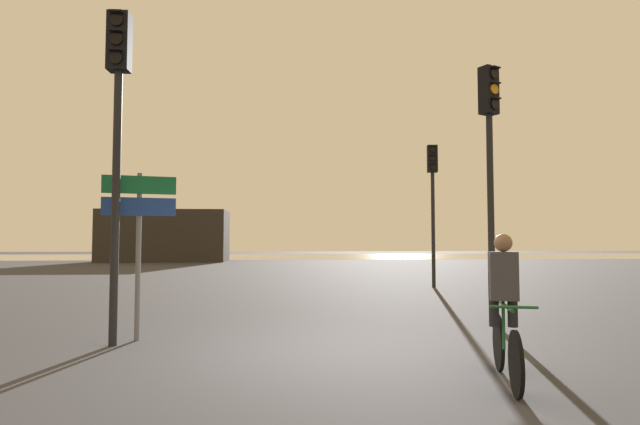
{
  "coord_description": "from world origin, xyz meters",
  "views": [
    {
      "loc": [
        -0.39,
        -6.78,
        1.55
      ],
      "look_at": [
        0.5,
        5.0,
        2.2
      ],
      "focal_mm": 28.0,
      "sensor_mm": 36.0,
      "label": 1
    }
  ],
  "objects_px": {
    "traffic_light_near_left": "(118,114)",
    "direction_sign_post": "(139,224)",
    "distant_building": "(165,236)",
    "traffic_light_far_right": "(433,189)",
    "traffic_light_near_right": "(490,145)",
    "cyclist": "(504,306)"
  },
  "relations": [
    {
      "from": "traffic_light_near_right",
      "to": "traffic_light_near_left",
      "type": "bearing_deg",
      "value": -14.78
    },
    {
      "from": "distant_building",
      "to": "traffic_light_near_left",
      "type": "height_order",
      "value": "traffic_light_near_left"
    },
    {
      "from": "traffic_light_far_right",
      "to": "direction_sign_post",
      "type": "xyz_separation_m",
      "value": [
        -7.18,
        -8.09,
        -1.45
      ]
    },
    {
      "from": "traffic_light_near_left",
      "to": "cyclist",
      "type": "xyz_separation_m",
      "value": [
        4.94,
        -2.21,
        -2.62
      ]
    },
    {
      "from": "distant_building",
      "to": "traffic_light_near_left",
      "type": "relative_size",
      "value": 1.75
    },
    {
      "from": "distant_building",
      "to": "traffic_light_near_right",
      "type": "height_order",
      "value": "traffic_light_near_right"
    },
    {
      "from": "traffic_light_near_left",
      "to": "direction_sign_post",
      "type": "distance_m",
      "value": 1.7
    },
    {
      "from": "traffic_light_far_right",
      "to": "traffic_light_near_left",
      "type": "height_order",
      "value": "traffic_light_near_left"
    },
    {
      "from": "traffic_light_far_right",
      "to": "direction_sign_post",
      "type": "distance_m",
      "value": 10.91
    },
    {
      "from": "distant_building",
      "to": "traffic_light_far_right",
      "type": "height_order",
      "value": "traffic_light_far_right"
    },
    {
      "from": "traffic_light_near_left",
      "to": "distant_building",
      "type": "bearing_deg",
      "value": -77.03
    },
    {
      "from": "direction_sign_post",
      "to": "cyclist",
      "type": "distance_m",
      "value": 5.44
    },
    {
      "from": "traffic_light_near_right",
      "to": "traffic_light_near_left",
      "type": "distance_m",
      "value": 6.5
    },
    {
      "from": "traffic_light_far_right",
      "to": "traffic_light_near_left",
      "type": "bearing_deg",
      "value": 55.16
    },
    {
      "from": "direction_sign_post",
      "to": "traffic_light_near_right",
      "type": "bearing_deg",
      "value": 176.59
    },
    {
      "from": "traffic_light_far_right",
      "to": "distant_building",
      "type": "bearing_deg",
      "value": -50.57
    },
    {
      "from": "distant_building",
      "to": "traffic_light_far_right",
      "type": "distance_m",
      "value": 24.58
    },
    {
      "from": "distant_building",
      "to": "traffic_light_near_right",
      "type": "relative_size",
      "value": 1.82
    },
    {
      "from": "traffic_light_far_right",
      "to": "direction_sign_post",
      "type": "height_order",
      "value": "traffic_light_far_right"
    },
    {
      "from": "traffic_light_far_right",
      "to": "traffic_light_near_right",
      "type": "bearing_deg",
      "value": 87.84
    },
    {
      "from": "traffic_light_far_right",
      "to": "cyclist",
      "type": "distance_m",
      "value": 11.21
    },
    {
      "from": "direction_sign_post",
      "to": "cyclist",
      "type": "relative_size",
      "value": 1.57
    }
  ]
}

